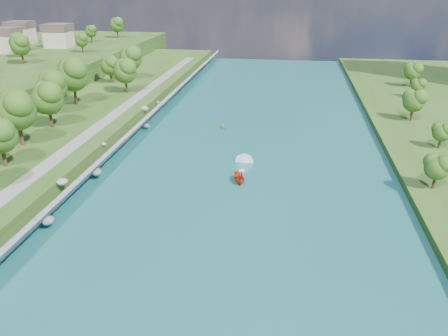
# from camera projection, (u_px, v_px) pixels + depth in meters

# --- Properties ---
(ground) EXTENTS (260.00, 260.00, 0.00)m
(ground) POSITION_uv_depth(u_px,v_px,m) (227.00, 227.00, 62.60)
(ground) COLOR #2D5119
(ground) RESTS_ON ground
(river_water) EXTENTS (55.00, 240.00, 0.10)m
(river_water) POSITION_uv_depth(u_px,v_px,m) (243.00, 171.00, 80.70)
(river_water) COLOR #185C5D
(river_water) RESTS_ON ground
(ridge_west) EXTENTS (60.00, 120.00, 9.00)m
(ridge_west) POSITION_uv_depth(u_px,v_px,m) (41.00, 63.00, 158.35)
(ridge_west) COLOR #2D5119
(ridge_west) RESTS_ON ground
(riprap_bank) EXTENTS (4.23, 236.00, 4.22)m
(riprap_bank) POSITION_uv_depth(u_px,v_px,m) (106.00, 157.00, 82.30)
(riprap_bank) COLOR slate
(riprap_bank) RESTS_ON ground
(riverside_path) EXTENTS (3.00, 200.00, 0.10)m
(riverside_path) POSITION_uv_depth(u_px,v_px,m) (75.00, 144.00, 83.83)
(riverside_path) COLOR gray
(riverside_path) RESTS_ON berm_west
(ridge_houses) EXTENTS (29.50, 29.50, 8.40)m
(ridge_houses) POSITION_uv_depth(u_px,v_px,m) (28.00, 36.00, 160.21)
(ridge_houses) COLOR beige
(ridge_houses) RESTS_ON ridge_west
(trees_west) EXTENTS (16.64, 150.06, 13.79)m
(trees_west) POSITION_uv_depth(u_px,v_px,m) (4.00, 122.00, 77.11)
(trees_west) COLOR #204913
(trees_west) RESTS_ON berm_west
(trees_ridge) EXTENTS (21.25, 68.88, 10.19)m
(trees_ridge) POSITION_uv_depth(u_px,v_px,m) (67.00, 36.00, 156.11)
(trees_ridge) COLOR #204913
(trees_ridge) RESTS_ON ridge_west
(motorboat) EXTENTS (3.60, 18.92, 2.09)m
(motorboat) POSITION_uv_depth(u_px,v_px,m) (240.00, 175.00, 77.38)
(motorboat) COLOR red
(motorboat) RESTS_ON river_water
(raft) EXTENTS (2.89, 3.13, 1.72)m
(raft) POSITION_uv_depth(u_px,v_px,m) (223.00, 127.00, 103.07)
(raft) COLOR gray
(raft) RESTS_ON river_water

